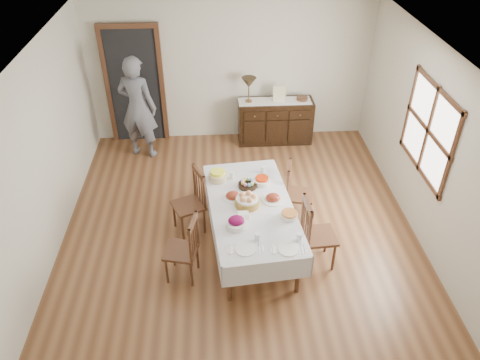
{
  "coord_description": "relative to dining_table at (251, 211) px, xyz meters",
  "views": [
    {
      "loc": [
        -0.3,
        -4.91,
        4.47
      ],
      "look_at": [
        0.0,
        0.1,
        0.95
      ],
      "focal_mm": 35.0,
      "sensor_mm": 36.0,
      "label": 1
    }
  ],
  "objects": [
    {
      "name": "ground",
      "position": [
        -0.13,
        0.16,
        -0.63
      ],
      "size": [
        6.0,
        6.0,
        0.0
      ],
      "primitive_type": "plane",
      "color": "brown"
    },
    {
      "name": "room_shell",
      "position": [
        -0.28,
        0.58,
        1.01
      ],
      "size": [
        5.02,
        6.02,
        2.65
      ],
      "color": "white",
      "rests_on": "ground"
    },
    {
      "name": "dining_table",
      "position": [
        0.0,
        0.0,
        0.0
      ],
      "size": [
        1.27,
        2.18,
        0.72
      ],
      "rotation": [
        0.0,
        0.0,
        0.1
      ],
      "color": "silver",
      "rests_on": "ground"
    },
    {
      "name": "chair_left_near",
      "position": [
        -0.86,
        -0.49,
        -0.15
      ],
      "size": [
        0.47,
        0.47,
        0.94
      ],
      "rotation": [
        0.0,
        0.0,
        -1.79
      ],
      "color": "#4D2D1B",
      "rests_on": "ground"
    },
    {
      "name": "chair_left_far",
      "position": [
        -0.8,
        0.43,
        -0.14
      ],
      "size": [
        0.53,
        0.53,
        0.97
      ],
      "rotation": [
        0.0,
        0.0,
        -1.16
      ],
      "color": "#4D2D1B",
      "rests_on": "ground"
    },
    {
      "name": "chair_right_near",
      "position": [
        0.79,
        -0.34,
        -0.12
      ],
      "size": [
        0.45,
        0.45,
        1.01
      ],
      "rotation": [
        0.0,
        0.0,
        1.64
      ],
      "color": "#4D2D1B",
      "rests_on": "ground"
    },
    {
      "name": "chair_right_far",
      "position": [
        0.7,
        0.61,
        -0.17
      ],
      "size": [
        0.45,
        0.45,
        0.92
      ],
      "rotation": [
        0.0,
        0.0,
        1.36
      ],
      "color": "#4D2D1B",
      "rests_on": "ground"
    },
    {
      "name": "sideboard",
      "position": [
        0.67,
        2.87,
        -0.22
      ],
      "size": [
        1.35,
        0.5,
        0.81
      ],
      "color": "black",
      "rests_on": "ground"
    },
    {
      "name": "person",
      "position": [
        -1.74,
        2.55,
        0.34
      ],
      "size": [
        0.7,
        0.56,
        1.95
      ],
      "primitive_type": "imported",
      "rotation": [
        0.0,
        0.0,
        2.83
      ],
      "color": "slate",
      "rests_on": "ground"
    },
    {
      "name": "bread_basket",
      "position": [
        -0.06,
        0.01,
        0.16
      ],
      "size": [
        0.32,
        0.32,
        0.17
      ],
      "color": "olive",
      "rests_on": "dining_table"
    },
    {
      "name": "egg_basket",
      "position": [
        -0.02,
        0.42,
        0.13
      ],
      "size": [
        0.26,
        0.26,
        0.11
      ],
      "color": "black",
      "rests_on": "dining_table"
    },
    {
      "name": "ham_platter_a",
      "position": [
        -0.23,
        0.18,
        0.12
      ],
      "size": [
        0.27,
        0.27,
        0.11
      ],
      "color": "white",
      "rests_on": "dining_table"
    },
    {
      "name": "ham_platter_b",
      "position": [
        0.29,
        0.1,
        0.12
      ],
      "size": [
        0.29,
        0.29,
        0.11
      ],
      "color": "white",
      "rests_on": "dining_table"
    },
    {
      "name": "beet_bowl",
      "position": [
        -0.22,
        -0.41,
        0.15
      ],
      "size": [
        0.25,
        0.25,
        0.15
      ],
      "color": "white",
      "rests_on": "dining_table"
    },
    {
      "name": "carrot_bowl",
      "position": [
        0.18,
        0.49,
        0.13
      ],
      "size": [
        0.24,
        0.24,
        0.1
      ],
      "color": "white",
      "rests_on": "dining_table"
    },
    {
      "name": "pineapple_bowl",
      "position": [
        -0.42,
        0.61,
        0.15
      ],
      "size": [
        0.26,
        0.26,
        0.14
      ],
      "color": "#D4BF89",
      "rests_on": "dining_table"
    },
    {
      "name": "casserole_dish",
      "position": [
        0.45,
        -0.26,
        0.13
      ],
      "size": [
        0.22,
        0.22,
        0.08
      ],
      "color": "white",
      "rests_on": "dining_table"
    },
    {
      "name": "butter_dish",
      "position": [
        -0.12,
        -0.23,
        0.12
      ],
      "size": [
        0.15,
        0.1,
        0.07
      ],
      "color": "white",
      "rests_on": "dining_table"
    },
    {
      "name": "setting_left",
      "position": [
        -0.09,
        -0.76,
        0.11
      ],
      "size": [
        0.43,
        0.31,
        0.1
      ],
      "color": "white",
      "rests_on": "dining_table"
    },
    {
      "name": "setting_right",
      "position": [
        0.41,
        -0.79,
        0.11
      ],
      "size": [
        0.43,
        0.31,
        0.1
      ],
      "color": "white",
      "rests_on": "dining_table"
    },
    {
      "name": "glass_far_a",
      "position": [
        -0.22,
        0.63,
        0.14
      ],
      "size": [
        0.06,
        0.06,
        0.11
      ],
      "color": "white",
      "rests_on": "dining_table"
    },
    {
      "name": "glass_far_b",
      "position": [
        0.23,
        0.76,
        0.14
      ],
      "size": [
        0.07,
        0.07,
        0.09
      ],
      "color": "white",
      "rests_on": "dining_table"
    },
    {
      "name": "runner",
      "position": [
        0.65,
        2.87,
        0.19
      ],
      "size": [
        1.3,
        0.35,
        0.01
      ],
      "color": "white",
      "rests_on": "sideboard"
    },
    {
      "name": "table_lamp",
      "position": [
        0.18,
        2.87,
        0.54
      ],
      "size": [
        0.26,
        0.26,
        0.46
      ],
      "color": "brown",
      "rests_on": "sideboard"
    },
    {
      "name": "picture_frame",
      "position": [
        0.72,
        2.86,
        0.32
      ],
      "size": [
        0.22,
        0.08,
        0.28
      ],
      "color": "beige",
      "rests_on": "sideboard"
    },
    {
      "name": "deco_bowl",
      "position": [
        1.14,
        2.89,
        0.21
      ],
      "size": [
        0.2,
        0.2,
        0.06
      ],
      "color": "#4D2D1B",
      "rests_on": "sideboard"
    }
  ]
}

